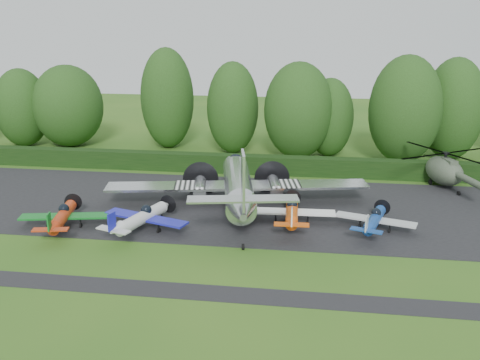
# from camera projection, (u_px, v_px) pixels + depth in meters

# --- Properties ---
(ground) EXTENTS (160.00, 160.00, 0.00)m
(ground) POSITION_uv_depth(u_px,v_px,m) (207.00, 252.00, 39.19)
(ground) COLOR #295B19
(ground) RESTS_ON ground
(apron) EXTENTS (70.00, 18.00, 0.01)m
(apron) POSITION_uv_depth(u_px,v_px,m) (228.00, 206.00, 48.66)
(apron) COLOR black
(apron) RESTS_ON ground
(taxiway_verge) EXTENTS (70.00, 2.00, 0.00)m
(taxiway_verge) POSITION_uv_depth(u_px,v_px,m) (188.00, 292.00, 33.50)
(taxiway_verge) COLOR black
(taxiway_verge) RESTS_ON ground
(hedgerow) EXTENTS (90.00, 1.60, 2.00)m
(hedgerow) POSITION_uv_depth(u_px,v_px,m) (244.00, 173.00, 59.07)
(hedgerow) COLOR black
(hedgerow) RESTS_ON ground
(transport_plane) EXTENTS (23.84, 18.28, 7.64)m
(transport_plane) POSITION_uv_depth(u_px,v_px,m) (238.00, 186.00, 47.34)
(transport_plane) COLOR silver
(transport_plane) RESTS_ON ground
(light_plane_red) EXTENTS (7.08, 7.44, 2.72)m
(light_plane_red) POSITION_uv_depth(u_px,v_px,m) (63.00, 216.00, 43.00)
(light_plane_red) COLOR #BA3211
(light_plane_red) RESTS_ON ground
(light_plane_white) EXTENTS (7.36, 7.73, 2.83)m
(light_plane_white) POSITION_uv_depth(u_px,v_px,m) (142.00, 218.00, 42.59)
(light_plane_white) COLOR silver
(light_plane_white) RESTS_ON ground
(light_plane_orange) EXTENTS (7.17, 7.54, 2.76)m
(light_plane_orange) POSITION_uv_depth(u_px,v_px,m) (292.00, 212.00, 43.94)
(light_plane_orange) COLOR #E6530D
(light_plane_orange) RESTS_ON ground
(light_plane_blue) EXTENTS (6.42, 6.75, 2.47)m
(light_plane_blue) POSITION_uv_depth(u_px,v_px,m) (374.00, 220.00, 42.60)
(light_plane_blue) COLOR navy
(light_plane_blue) RESTS_ON ground
(helicopter) EXTENTS (11.15, 13.06, 3.59)m
(helicopter) POSITION_uv_depth(u_px,v_px,m) (444.00, 168.00, 53.67)
(helicopter) COLOR #3B4535
(helicopter) RESTS_ON ground
(tree_0) EXTENTS (8.23, 8.23, 11.60)m
(tree_0) POSITION_uv_depth(u_px,v_px,m) (298.00, 111.00, 63.70)
(tree_0) COLOR black
(tree_0) RESTS_ON ground
(tree_1) EXTENTS (8.29, 8.29, 12.55)m
(tree_1) POSITION_uv_depth(u_px,v_px,m) (405.00, 110.00, 61.46)
(tree_1) COLOR black
(tree_1) RESTS_ON ground
(tree_2) EXTENTS (6.94, 6.94, 10.23)m
(tree_2) POSITION_uv_depth(u_px,v_px,m) (22.00, 108.00, 69.95)
(tree_2) COLOR black
(tree_2) RESTS_ON ground
(tree_3) EXTENTS (9.11, 9.11, 10.68)m
(tree_3) POSITION_uv_depth(u_px,v_px,m) (68.00, 106.00, 69.93)
(tree_3) COLOR black
(tree_3) RESTS_ON ground
(tree_4) EXTENTS (6.41, 6.41, 11.41)m
(tree_4) POSITION_uv_depth(u_px,v_px,m) (233.00, 108.00, 66.22)
(tree_4) COLOR black
(tree_4) RESTS_ON ground
(tree_6) EXTENTS (6.80, 6.80, 12.92)m
(tree_6) POSITION_uv_depth(u_px,v_px,m) (167.00, 99.00, 68.74)
(tree_6) COLOR black
(tree_6) RESTS_ON ground
(tree_7) EXTENTS (7.20, 7.20, 12.16)m
(tree_7) POSITION_uv_depth(u_px,v_px,m) (453.00, 109.00, 63.05)
(tree_7) COLOR black
(tree_7) RESTS_ON ground
(tree_9) EXTENTS (5.78, 5.78, 9.59)m
(tree_9) POSITION_uv_depth(u_px,v_px,m) (330.00, 118.00, 64.97)
(tree_9) COLOR black
(tree_9) RESTS_ON ground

